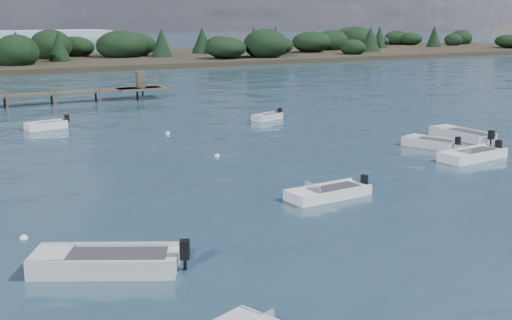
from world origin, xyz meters
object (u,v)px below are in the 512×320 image
dinghy_extra_a (462,136)px  dinghy_extra_b (430,144)px  dinghy_mid_white_b (472,157)px  tender_far_white (46,127)px  tender_far_grey_b (267,118)px  dinghy_mid_white_a (328,195)px  dinghy_mid_grey (106,265)px

dinghy_extra_a → dinghy_extra_b: dinghy_extra_a is taller
dinghy_extra_b → dinghy_mid_white_b: 4.02m
tender_far_white → dinghy_mid_white_b: 30.19m
tender_far_grey_b → dinghy_mid_white_a: (-8.43, -20.91, -0.01)m
dinghy_mid_white_b → dinghy_extra_a: bearing=49.6°
dinghy_extra_a → dinghy_mid_white_b: 6.66m
dinghy_mid_white_a → dinghy_mid_white_b: 12.38m
dinghy_extra_a → tender_far_grey_b: bearing=121.1°
tender_far_grey_b → dinghy_mid_grey: bearing=-129.0°
dinghy_mid_white_a → dinghy_mid_white_b: size_ratio=0.92×
tender_far_grey_b → dinghy_extra_b: size_ratio=0.81×
dinghy_extra_b → dinghy_mid_grey: 26.20m
dinghy_extra_a → dinghy_extra_b: size_ratio=1.31×
dinghy_extra_a → dinghy_mid_white_a: size_ratio=1.10×
dinghy_mid_grey → tender_far_grey_b: bearing=51.0°
dinghy_mid_grey → tender_far_white: bearing=83.3°
tender_far_grey_b → dinghy_mid_grey: (-19.97, -24.63, 0.03)m
dinghy_extra_a → dinghy_extra_b: (-3.87, -1.08, -0.01)m
dinghy_mid_white_a → dinghy_extra_b: bearing=27.9°
tender_far_grey_b → dinghy_mid_white_a: dinghy_mid_white_a is taller
tender_far_grey_b → dinghy_extra_a: (7.98, -13.20, 0.02)m
tender_far_white → tender_far_grey_b: 17.08m
dinghy_mid_grey → dinghy_extra_a: bearing=22.3°
dinghy_extra_b → tender_far_white: bearing=138.3°
dinghy_extra_a → dinghy_mid_grey: bearing=-157.7°
dinghy_mid_white_b → dinghy_mid_grey: bearing=-164.9°
tender_far_grey_b → tender_far_white: bearing=166.0°
dinghy_extra_a → tender_far_white: bearing=144.8°
tender_far_grey_b → dinghy_mid_white_a: bearing=-112.0°
tender_far_white → dinghy_mid_grey: bearing=-96.7°
dinghy_extra_a → dinghy_mid_white_a: dinghy_extra_a is taller
dinghy_extra_b → dinghy_mid_white_b: (-0.44, -3.99, 0.00)m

